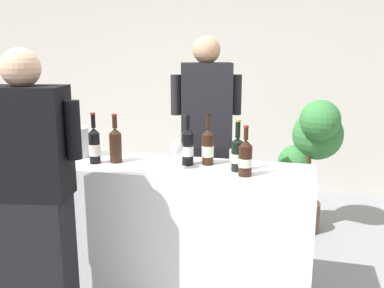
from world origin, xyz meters
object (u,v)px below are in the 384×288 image
potted_shrub (314,143)px  wine_bottle_4 (188,146)px  wine_bottle_1 (115,144)px  person_guest (33,208)px  wine_bottle_2 (94,145)px  person_server (206,151)px  wine_bottle_0 (237,153)px  wine_glass (177,149)px  ice_bucket (76,142)px  wine_bottle_3 (208,147)px  wine_bottle_5 (245,158)px

potted_shrub → wine_bottle_4: bearing=-122.5°
wine_bottle_1 → person_guest: bearing=-108.1°
wine_bottle_1 → wine_bottle_2: wine_bottle_2 is taller
wine_bottle_2 → person_server: 0.94m
person_server → wine_bottle_4: bearing=-88.6°
wine_bottle_0 → potted_shrub: bearing=70.0°
wine_bottle_4 → wine_glass: 0.13m
wine_bottle_2 → person_guest: person_guest is taller
wine_bottle_2 → ice_bucket: size_ratio=1.61×
wine_bottle_4 → ice_bucket: size_ratio=1.59×
person_server → wine_bottle_2: bearing=-129.2°
wine_bottle_3 → person_server: (-0.14, 0.56, -0.17)m
wine_bottle_3 → wine_glass: size_ratio=1.73×
wine_bottle_0 → wine_bottle_1: wine_bottle_1 is taller
wine_bottle_3 → person_guest: person_guest is taller
wine_bottle_3 → wine_bottle_5: wine_bottle_3 is taller
wine_bottle_3 → person_guest: 1.11m
ice_bucket → wine_bottle_5: bearing=-8.0°
wine_bottle_0 → potted_shrub: 1.47m
ice_bucket → wine_bottle_2: bearing=-31.8°
wine_bottle_5 → wine_glass: bearing=176.3°
wine_bottle_5 → wine_glass: (-0.43, 0.03, 0.02)m
wine_bottle_3 → potted_shrub: (0.70, 1.26, -0.20)m
wine_glass → wine_bottle_5: bearing=-3.7°
wine_bottle_5 → person_server: bearing=118.4°
wine_bottle_0 → wine_bottle_4: 0.34m
ice_bucket → person_server: 1.00m
wine_glass → potted_shrub: size_ratio=0.16×
wine_bottle_3 → ice_bucket: bearing=-178.6°
wine_bottle_4 → wine_bottle_5: wine_bottle_4 is taller
wine_bottle_5 → wine_bottle_0: bearing=124.1°
ice_bucket → potted_shrub: 2.09m
wine_bottle_5 → wine_glass: size_ratio=1.54×
wine_bottle_3 → ice_bucket: size_ratio=1.63×
wine_glass → person_server: size_ratio=0.11×
wine_bottle_3 → person_guest: size_ratio=0.21×
ice_bucket → potted_shrub: size_ratio=0.17×
wine_bottle_2 → person_guest: bearing=-98.1°
wine_bottle_2 → wine_glass: wine_bottle_2 is taller
wine_bottle_5 → potted_shrub: 1.53m
wine_bottle_3 → wine_bottle_4: wine_bottle_3 is taller
wine_bottle_1 → wine_bottle_2: bearing=-155.7°
wine_bottle_2 → wine_bottle_1: bearing=24.3°
wine_bottle_1 → person_server: person_server is taller
ice_bucket → potted_shrub: (1.64, 1.29, -0.19)m
wine_bottle_4 → wine_bottle_0: bearing=-10.8°
wine_bottle_0 → wine_glass: wine_bottle_0 is taller
wine_bottle_3 → wine_bottle_2: bearing=-168.0°
wine_bottle_1 → person_server: bearing=55.1°
wine_bottle_2 → person_server: size_ratio=0.19×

